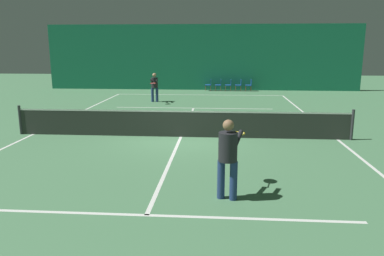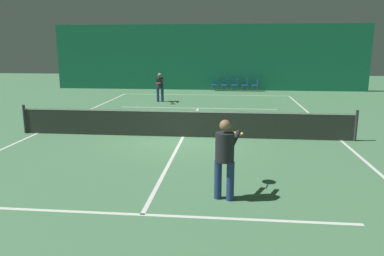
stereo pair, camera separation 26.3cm
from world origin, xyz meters
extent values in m
plane|color=#4C7F56|center=(0.00, 0.00, 0.00)|extent=(60.00, 60.00, 0.00)
cube|color=#196B4C|center=(0.00, 14.93, 2.38)|extent=(23.00, 0.12, 4.76)
cube|color=white|center=(0.00, 11.90, 0.00)|extent=(11.00, 0.10, 0.00)
cube|color=white|center=(0.00, 6.40, 0.00)|extent=(8.25, 0.10, 0.00)
cube|color=white|center=(0.00, -6.40, 0.00)|extent=(8.25, 0.10, 0.00)
cube|color=white|center=(-5.50, 0.00, 0.00)|extent=(0.10, 23.80, 0.00)
cube|color=white|center=(5.50, 0.00, 0.00)|extent=(0.10, 23.80, 0.00)
cube|color=white|center=(0.00, 0.00, 0.00)|extent=(0.10, 12.80, 0.00)
cube|color=#2D332D|center=(0.00, 0.00, 0.47)|extent=(11.90, 0.02, 0.95)
cube|color=white|center=(0.00, 0.00, 0.92)|extent=(11.90, 0.02, 0.05)
cylinder|color=#333338|center=(-5.95, 0.00, 0.53)|extent=(0.10, 0.10, 1.07)
cylinder|color=#333338|center=(5.95, 0.00, 0.53)|extent=(0.10, 0.10, 1.07)
cylinder|color=navy|center=(1.43, -5.45, 0.42)|extent=(0.20, 0.20, 0.84)
cylinder|color=navy|center=(1.69, -5.51, 0.42)|extent=(0.20, 0.20, 0.84)
cylinder|color=#232328|center=(1.56, -5.48, 1.15)|extent=(0.48, 0.48, 0.61)
sphere|color=#936B4C|center=(1.56, -5.48, 1.61)|extent=(0.23, 0.23, 0.23)
cylinder|color=#232328|center=(1.47, -5.17, 1.29)|extent=(0.24, 0.59, 0.25)
cylinder|color=#232328|center=(1.78, -5.25, 1.29)|extent=(0.24, 0.59, 0.25)
cylinder|color=black|center=(1.73, -4.79, 1.21)|extent=(0.10, 0.30, 0.03)
torus|color=gold|center=(1.81, -4.50, 1.21)|extent=(0.40, 0.40, 0.03)
cylinder|color=silver|center=(1.81, -4.50, 1.21)|extent=(0.34, 0.34, 0.00)
cylinder|color=navy|center=(-2.29, 8.55, 0.41)|extent=(0.17, 0.17, 0.82)
cylinder|color=navy|center=(-2.55, 8.52, 0.41)|extent=(0.17, 0.17, 0.82)
cylinder|color=#232328|center=(-2.42, 8.54, 1.12)|extent=(0.42, 0.42, 0.59)
sphere|color=tan|center=(-2.42, 8.54, 1.56)|extent=(0.23, 0.23, 0.23)
cylinder|color=#232328|center=(-2.25, 8.28, 1.25)|extent=(0.15, 0.57, 0.24)
cylinder|color=#232328|center=(-2.55, 8.25, 1.25)|extent=(0.15, 0.57, 0.24)
cylinder|color=black|center=(-2.36, 7.85, 1.18)|extent=(0.06, 0.31, 0.03)
torus|color=red|center=(-2.33, 7.54, 1.18)|extent=(0.36, 0.36, 0.03)
cylinder|color=silver|center=(-2.33, 7.54, 1.18)|extent=(0.30, 0.30, 0.00)
cylinder|color=brown|center=(0.31, 14.57, 0.20)|extent=(0.03, 0.03, 0.39)
cylinder|color=brown|center=(0.31, 14.19, 0.20)|extent=(0.03, 0.03, 0.39)
cylinder|color=brown|center=(0.69, 14.57, 0.20)|extent=(0.03, 0.03, 0.39)
cylinder|color=brown|center=(0.69, 14.19, 0.20)|extent=(0.03, 0.03, 0.39)
cube|color=#19479E|center=(0.50, 14.38, 0.41)|extent=(0.44, 0.44, 0.05)
cube|color=#19479E|center=(0.70, 14.38, 0.64)|extent=(0.04, 0.44, 0.40)
cylinder|color=brown|center=(1.04, 14.57, 0.20)|extent=(0.03, 0.03, 0.39)
cylinder|color=brown|center=(1.04, 14.19, 0.20)|extent=(0.03, 0.03, 0.39)
cylinder|color=brown|center=(1.42, 14.57, 0.20)|extent=(0.03, 0.03, 0.39)
cylinder|color=brown|center=(1.42, 14.19, 0.20)|extent=(0.03, 0.03, 0.39)
cube|color=#19479E|center=(1.23, 14.38, 0.41)|extent=(0.44, 0.44, 0.05)
cube|color=#19479E|center=(1.43, 14.38, 0.64)|extent=(0.04, 0.44, 0.40)
cylinder|color=brown|center=(1.77, 14.57, 0.20)|extent=(0.03, 0.03, 0.39)
cylinder|color=brown|center=(1.77, 14.19, 0.20)|extent=(0.03, 0.03, 0.39)
cylinder|color=brown|center=(2.15, 14.57, 0.20)|extent=(0.03, 0.03, 0.39)
cylinder|color=brown|center=(2.15, 14.19, 0.20)|extent=(0.03, 0.03, 0.39)
cube|color=#19479E|center=(1.96, 14.38, 0.41)|extent=(0.44, 0.44, 0.05)
cube|color=#19479E|center=(2.16, 14.38, 0.64)|extent=(0.04, 0.44, 0.40)
cylinder|color=brown|center=(2.50, 14.57, 0.20)|extent=(0.03, 0.03, 0.39)
cylinder|color=brown|center=(2.50, 14.19, 0.20)|extent=(0.03, 0.03, 0.39)
cylinder|color=brown|center=(2.88, 14.57, 0.20)|extent=(0.03, 0.03, 0.39)
cylinder|color=brown|center=(2.88, 14.19, 0.20)|extent=(0.03, 0.03, 0.39)
cube|color=#19479E|center=(2.69, 14.38, 0.41)|extent=(0.44, 0.44, 0.05)
cube|color=#19479E|center=(2.89, 14.38, 0.64)|extent=(0.04, 0.44, 0.40)
cylinder|color=brown|center=(3.23, 14.57, 0.20)|extent=(0.03, 0.03, 0.39)
cylinder|color=brown|center=(3.23, 14.19, 0.20)|extent=(0.03, 0.03, 0.39)
cylinder|color=brown|center=(3.61, 14.57, 0.20)|extent=(0.03, 0.03, 0.39)
cylinder|color=brown|center=(3.61, 14.19, 0.20)|extent=(0.03, 0.03, 0.39)
cube|color=#19479E|center=(3.42, 14.38, 0.41)|extent=(0.44, 0.44, 0.05)
cube|color=#19479E|center=(3.62, 14.38, 0.64)|extent=(0.04, 0.44, 0.40)
camera|label=1|loc=(1.37, -12.99, 3.19)|focal=35.00mm
camera|label=2|loc=(1.63, -12.97, 3.19)|focal=35.00mm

